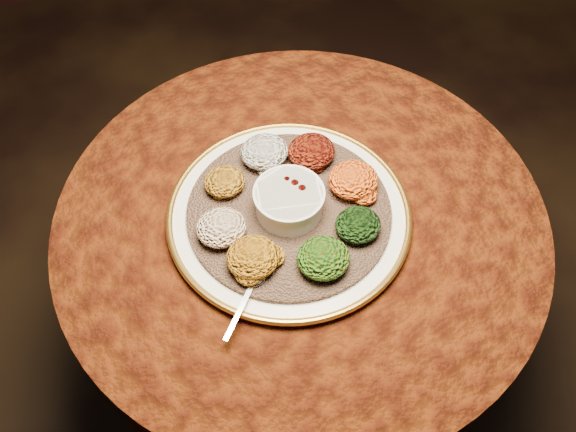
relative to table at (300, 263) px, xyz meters
name	(u,v)px	position (x,y,z in m)	size (l,w,h in m)	color
table	(300,263)	(0.00, 0.00, 0.00)	(0.96, 0.96, 0.73)	black
platter	(289,215)	(-0.02, 0.00, 0.19)	(0.49, 0.49, 0.02)	silver
injera	(289,212)	(-0.02, 0.00, 0.20)	(0.39, 0.39, 0.01)	brown
stew_bowl	(289,200)	(-0.02, 0.00, 0.24)	(0.13, 0.13, 0.06)	silver
spoon	(252,285)	(-0.15, -0.12, 0.21)	(0.11, 0.11, 0.01)	silver
portion_ayib	(264,152)	(-0.02, 0.14, 0.23)	(0.10, 0.09, 0.05)	beige
portion_kitfo	(311,151)	(0.07, 0.10, 0.23)	(0.10, 0.09, 0.05)	black
portion_tikil	(353,180)	(0.11, 0.00, 0.23)	(0.10, 0.09, 0.05)	#B56D0F
portion_gomen	(358,225)	(0.07, -0.09, 0.23)	(0.09, 0.08, 0.04)	black
portion_mixveg	(323,258)	(-0.02, -0.13, 0.23)	(0.10, 0.09, 0.05)	#A8450A
portion_kik	(253,257)	(-0.13, -0.08, 0.23)	(0.10, 0.09, 0.05)	#AF6E0F
portion_timatim	(221,228)	(-0.16, 0.00, 0.23)	(0.09, 0.09, 0.04)	#750708
portion_shiro	(225,182)	(-0.12, 0.10, 0.23)	(0.08, 0.08, 0.04)	#A57213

